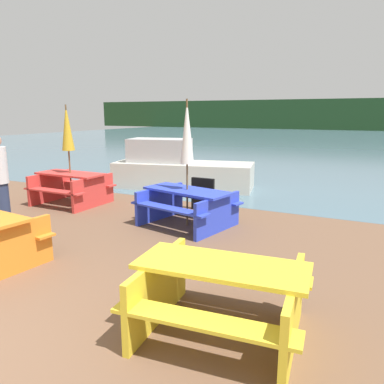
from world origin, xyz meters
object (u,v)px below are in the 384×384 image
at_px(picnic_table_blue, 187,203).
at_px(umbrella_gold, 67,129).
at_px(picnic_table_yellow, 221,292).
at_px(umbrella_white, 187,133).
at_px(picnic_table_red, 71,185).
at_px(signboard, 203,194).
at_px(boat, 178,170).

distance_m(picnic_table_blue, umbrella_gold, 3.65).
relative_size(picnic_table_yellow, umbrella_gold, 0.76).
bearing_deg(umbrella_white, picnic_table_yellow, -57.40).
bearing_deg(picnic_table_blue, picnic_table_red, 174.72).
bearing_deg(picnic_table_red, signboard, 15.93).
height_order(picnic_table_yellow, boat, boat).
distance_m(umbrella_gold, boat, 3.55).
xyz_separation_m(picnic_table_blue, umbrella_white, (0.00, -0.00, 1.38)).
distance_m(picnic_table_red, umbrella_gold, 1.37).
bearing_deg(umbrella_white, picnic_table_red, 174.72).
bearing_deg(picnic_table_red, picnic_table_yellow, -32.89).
xyz_separation_m(picnic_table_red, umbrella_gold, (0.00, 0.00, 1.37)).
bearing_deg(signboard, picnic_table_yellow, -62.75).
xyz_separation_m(picnic_table_blue, boat, (-2.04, 3.34, 0.09)).
bearing_deg(picnic_table_blue, umbrella_white, -90.00).
relative_size(boat, signboard, 5.72).
height_order(picnic_table_red, umbrella_gold, umbrella_gold).
relative_size(picnic_table_red, boat, 0.39).
distance_m(picnic_table_blue, boat, 3.92).
bearing_deg(umbrella_gold, picnic_table_blue, -5.28).
xyz_separation_m(picnic_table_yellow, umbrella_gold, (-5.40, 3.49, 1.38)).
height_order(umbrella_gold, umbrella_white, umbrella_white).
distance_m(umbrella_gold, signboard, 3.58).
relative_size(picnic_table_yellow, picnic_table_red, 1.07).
bearing_deg(picnic_table_yellow, picnic_table_red, 147.11).
height_order(umbrella_gold, signboard, umbrella_gold).
relative_size(picnic_table_blue, boat, 0.47).
bearing_deg(signboard, boat, 130.38).
height_order(picnic_table_blue, signboard, signboard).
distance_m(picnic_table_yellow, umbrella_gold, 6.57).
height_order(picnic_table_yellow, signboard, picnic_table_yellow).
xyz_separation_m(picnic_table_yellow, boat, (-4.08, 6.52, 0.08)).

